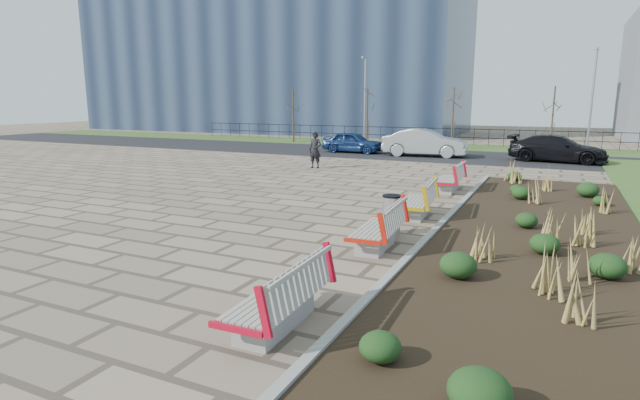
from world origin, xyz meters
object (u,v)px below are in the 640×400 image
at_px(bench_a, 275,294).
at_px(pedestrian, 315,150).
at_px(car_silver, 425,143).
at_px(lamp_east, 592,103).
at_px(bench_b, 376,226).
at_px(bench_d, 448,177).
at_px(bench_c, 416,199).
at_px(lamp_west, 365,103).
at_px(car_blue, 353,142).
at_px(litter_bin, 391,215).
at_px(car_black, 557,149).

xyz_separation_m(bench_a, pedestrian, (-7.02, 15.66, 0.37)).
relative_size(bench_a, car_silver, 0.44).
bearing_deg(car_silver, lamp_east, -66.44).
height_order(bench_b, bench_d, same).
bearing_deg(bench_b, car_silver, 97.11).
height_order(car_silver, lamp_east, lamp_east).
height_order(bench_d, car_silver, car_silver).
distance_m(bench_a, bench_d, 12.10).
relative_size(bench_c, pedestrian, 1.21).
xyz_separation_m(bench_d, lamp_west, (-9.00, 15.52, 2.54)).
relative_size(bench_d, car_blue, 0.56).
height_order(bench_c, lamp_east, lamp_east).
height_order(bench_a, car_silver, car_silver).
height_order(litter_bin, pedestrian, pedestrian).
xyz_separation_m(bench_c, car_black, (3.42, 15.46, 0.22)).
distance_m(car_blue, car_silver, 4.53).
height_order(bench_b, bench_c, same).
bearing_deg(bench_a, bench_b, 88.22).
bearing_deg(bench_c, car_blue, 112.53).
bearing_deg(pedestrian, bench_d, -27.30).
bearing_deg(car_blue, pedestrian, -171.87).
relative_size(bench_c, lamp_east, 0.35).
height_order(car_silver, car_black, car_silver).
bearing_deg(lamp_east, car_blue, -160.43).
relative_size(bench_c, car_blue, 0.56).
xyz_separation_m(bench_c, litter_bin, (-0.06, -2.06, -0.03)).
bearing_deg(pedestrian, bench_b, -58.58).
relative_size(car_silver, lamp_east, 0.79).
bearing_deg(bench_b, pedestrian, 118.20).
distance_m(bench_d, lamp_east, 16.51).
distance_m(bench_a, litter_bin, 5.64).
height_order(bench_b, car_black, car_black).
relative_size(bench_b, car_silver, 0.44).
xyz_separation_m(bench_b, car_black, (3.42, 18.82, 0.22)).
bearing_deg(bench_a, bench_d, 88.22).
bearing_deg(bench_d, lamp_east, 70.62).
xyz_separation_m(litter_bin, car_blue, (-7.97, 17.35, 0.19)).
relative_size(bench_a, car_black, 0.44).
bearing_deg(bench_c, car_black, 72.33).
distance_m(bench_a, lamp_east, 28.19).
distance_m(pedestrian, car_blue, 7.40).
relative_size(pedestrian, lamp_west, 0.29).
xyz_separation_m(bench_b, bench_d, (0.00, 7.76, 0.00)).
height_order(litter_bin, lamp_east, lamp_east).
bearing_deg(car_silver, bench_d, -167.74).
bearing_deg(bench_c, lamp_east, 70.73).
bearing_deg(car_blue, car_black, -88.87).
bearing_deg(bench_c, bench_b, -95.18).
xyz_separation_m(bench_d, car_black, (3.42, 11.06, 0.22)).
relative_size(bench_b, bench_d, 1.00).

